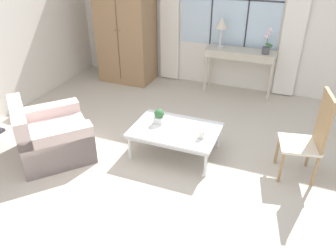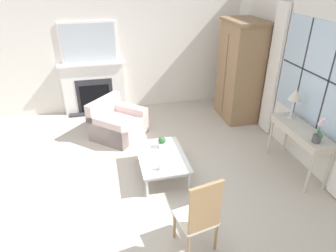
{
  "view_description": "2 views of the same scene",
  "coord_description": "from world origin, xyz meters",
  "px_view_note": "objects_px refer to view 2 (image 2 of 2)",
  "views": [
    {
      "loc": [
        1.17,
        -2.96,
        2.54
      ],
      "look_at": [
        -0.06,
        0.16,
        0.59
      ],
      "focal_mm": 35.0,
      "sensor_mm": 36.0,
      "label": 1
    },
    {
      "loc": [
        3.98,
        -0.35,
        3.14
      ],
      "look_at": [
        -0.1,
        0.59,
        0.9
      ],
      "focal_mm": 32.0,
      "sensor_mm": 36.0,
      "label": 2
    }
  ],
  "objects_px": {
    "armoire": "(240,71)",
    "table_lamp": "(295,96)",
    "coffee_table": "(162,157)",
    "console_table": "(301,134)",
    "pillar_candle": "(160,167)",
    "potted_orchid": "(319,133)",
    "armchair_upholstered": "(117,124)",
    "potted_plant_small": "(162,142)",
    "fireplace": "(94,84)",
    "side_chair_wooden": "(200,214)"
  },
  "relations": [
    {
      "from": "coffee_table",
      "to": "potted_plant_small",
      "type": "xyz_separation_m",
      "value": [
        -0.26,
        0.06,
        0.14
      ]
    },
    {
      "from": "table_lamp",
      "to": "armchair_upholstered",
      "type": "relative_size",
      "value": 0.42
    },
    {
      "from": "console_table",
      "to": "potted_plant_small",
      "type": "height_order",
      "value": "console_table"
    },
    {
      "from": "armchair_upholstered",
      "to": "pillar_candle",
      "type": "bearing_deg",
      "value": 15.28
    },
    {
      "from": "console_table",
      "to": "armchair_upholstered",
      "type": "bearing_deg",
      "value": -123.39
    },
    {
      "from": "fireplace",
      "to": "coffee_table",
      "type": "height_order",
      "value": "fireplace"
    },
    {
      "from": "potted_plant_small",
      "to": "potted_orchid",
      "type": "bearing_deg",
      "value": 63.54
    },
    {
      "from": "console_table",
      "to": "armchair_upholstered",
      "type": "xyz_separation_m",
      "value": [
        -1.9,
        -2.88,
        -0.46
      ]
    },
    {
      "from": "armchair_upholstered",
      "to": "potted_plant_small",
      "type": "relative_size",
      "value": 6.3
    },
    {
      "from": "fireplace",
      "to": "potted_plant_small",
      "type": "relative_size",
      "value": 10.41
    },
    {
      "from": "table_lamp",
      "to": "armchair_upholstered",
      "type": "distance_m",
      "value": 3.42
    },
    {
      "from": "armoire",
      "to": "armchair_upholstered",
      "type": "relative_size",
      "value": 1.72
    },
    {
      "from": "potted_orchid",
      "to": "side_chair_wooden",
      "type": "bearing_deg",
      "value": -68.84
    },
    {
      "from": "armchair_upholstered",
      "to": "coffee_table",
      "type": "distance_m",
      "value": 1.63
    },
    {
      "from": "table_lamp",
      "to": "potted_orchid",
      "type": "height_order",
      "value": "table_lamp"
    },
    {
      "from": "console_table",
      "to": "pillar_candle",
      "type": "height_order",
      "value": "console_table"
    },
    {
      "from": "potted_plant_small",
      "to": "pillar_candle",
      "type": "relative_size",
      "value": 1.69
    },
    {
      "from": "armchair_upholstered",
      "to": "side_chair_wooden",
      "type": "relative_size",
      "value": 1.17
    },
    {
      "from": "coffee_table",
      "to": "pillar_candle",
      "type": "bearing_deg",
      "value": -14.9
    },
    {
      "from": "console_table",
      "to": "armoire",
      "type": "bearing_deg",
      "value": -177.0
    },
    {
      "from": "side_chair_wooden",
      "to": "armchair_upholstered",
      "type": "bearing_deg",
      "value": -166.58
    },
    {
      "from": "coffee_table",
      "to": "potted_plant_small",
      "type": "bearing_deg",
      "value": 166.01
    },
    {
      "from": "coffee_table",
      "to": "fireplace",
      "type": "bearing_deg",
      "value": -160.04
    },
    {
      "from": "potted_orchid",
      "to": "potted_plant_small",
      "type": "xyz_separation_m",
      "value": [
        -1.06,
        -2.14,
        -0.49
      ]
    },
    {
      "from": "table_lamp",
      "to": "potted_plant_small",
      "type": "relative_size",
      "value": 2.64
    },
    {
      "from": "pillar_candle",
      "to": "potted_plant_small",
      "type": "bearing_deg",
      "value": 165.47
    },
    {
      "from": "console_table",
      "to": "side_chair_wooden",
      "type": "xyz_separation_m",
      "value": [
        1.22,
        -2.13,
        -0.13
      ]
    },
    {
      "from": "armoire",
      "to": "coffee_table",
      "type": "bearing_deg",
      "value": -49.89
    },
    {
      "from": "potted_orchid",
      "to": "potted_plant_small",
      "type": "relative_size",
      "value": 2.15
    },
    {
      "from": "console_table",
      "to": "potted_plant_small",
      "type": "xyz_separation_m",
      "value": [
        -0.64,
        -2.2,
        -0.24
      ]
    },
    {
      "from": "console_table",
      "to": "pillar_candle",
      "type": "bearing_deg",
      "value": -90.19
    },
    {
      "from": "fireplace",
      "to": "potted_orchid",
      "type": "bearing_deg",
      "value": 41.58
    },
    {
      "from": "potted_orchid",
      "to": "pillar_candle",
      "type": "height_order",
      "value": "potted_orchid"
    },
    {
      "from": "armoire",
      "to": "table_lamp",
      "type": "height_order",
      "value": "armoire"
    },
    {
      "from": "console_table",
      "to": "potted_orchid",
      "type": "distance_m",
      "value": 0.5
    },
    {
      "from": "potted_orchid",
      "to": "pillar_candle",
      "type": "bearing_deg",
      "value": -100.54
    },
    {
      "from": "console_table",
      "to": "potted_plant_small",
      "type": "distance_m",
      "value": 2.3
    },
    {
      "from": "console_table",
      "to": "coffee_table",
      "type": "bearing_deg",
      "value": -99.7
    },
    {
      "from": "fireplace",
      "to": "armoire",
      "type": "xyz_separation_m",
      "value": [
        1.03,
        3.17,
        0.4
      ]
    },
    {
      "from": "table_lamp",
      "to": "coffee_table",
      "type": "bearing_deg",
      "value": -89.88
    },
    {
      "from": "potted_plant_small",
      "to": "fireplace",
      "type": "bearing_deg",
      "value": -157.01
    },
    {
      "from": "potted_orchid",
      "to": "armchair_upholstered",
      "type": "bearing_deg",
      "value": -129.41
    },
    {
      "from": "armoire",
      "to": "coffee_table",
      "type": "distance_m",
      "value": 2.91
    },
    {
      "from": "armoire",
      "to": "table_lamp",
      "type": "distance_m",
      "value": 1.81
    },
    {
      "from": "armoire",
      "to": "console_table",
      "type": "bearing_deg",
      "value": 3.0
    },
    {
      "from": "pillar_candle",
      "to": "potted_orchid",
      "type": "bearing_deg",
      "value": 79.46
    },
    {
      "from": "table_lamp",
      "to": "coffee_table",
      "type": "relative_size",
      "value": 0.48
    },
    {
      "from": "armoire",
      "to": "coffee_table",
      "type": "relative_size",
      "value": 1.96
    },
    {
      "from": "table_lamp",
      "to": "side_chair_wooden",
      "type": "height_order",
      "value": "table_lamp"
    },
    {
      "from": "armoire",
      "to": "side_chair_wooden",
      "type": "xyz_separation_m",
      "value": [
        3.42,
        -2.02,
        -0.51
      ]
    }
  ]
}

